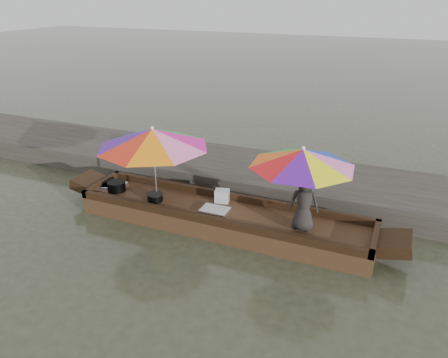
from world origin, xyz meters
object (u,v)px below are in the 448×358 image
at_px(tray_crayfish, 113,186).
at_px(charcoal_grill, 155,197).
at_px(umbrella_bow, 155,164).
at_px(umbrella_stern, 300,188).
at_px(cooking_pot, 117,186).
at_px(vendor, 304,203).
at_px(tray_scallop, 215,210).
at_px(supply_bag, 222,196).
at_px(boat_hull, 222,219).

distance_m(tray_crayfish, charcoal_grill, 1.18).
height_order(tray_crayfish, umbrella_bow, umbrella_bow).
relative_size(charcoal_grill, umbrella_stern, 0.17).
distance_m(cooking_pot, vendor, 4.10).
bearing_deg(umbrella_stern, cooking_pot, -179.76).
height_order(cooking_pot, vendor, vendor).
xyz_separation_m(vendor, umbrella_stern, (-0.10, 0.07, 0.24)).
relative_size(tray_scallop, supply_bag, 1.95).
bearing_deg(tray_crayfish, vendor, -1.50).
distance_m(boat_hull, umbrella_bow, 1.76).
distance_m(boat_hull, tray_crayfish, 2.63).
bearing_deg(boat_hull, umbrella_stern, 0.00).
relative_size(supply_bag, umbrella_bow, 0.12).
height_order(boat_hull, umbrella_bow, umbrella_bow).
relative_size(vendor, umbrella_stern, 0.57).
relative_size(supply_bag, umbrella_stern, 0.15).
bearing_deg(umbrella_bow, boat_hull, 0.00).
bearing_deg(vendor, umbrella_stern, -39.55).
bearing_deg(vendor, umbrella_bow, -7.71).
relative_size(supply_bag, vendor, 0.26).
distance_m(boat_hull, charcoal_grill, 1.47).
bearing_deg(umbrella_bow, tray_crayfish, 177.82).
xyz_separation_m(boat_hull, vendor, (1.61, -0.07, 0.71)).
xyz_separation_m(charcoal_grill, umbrella_bow, (-0.03, 0.11, 0.70)).
distance_m(cooking_pot, charcoal_grill, 1.03).
height_order(vendor, umbrella_bow, umbrella_bow).
height_order(cooking_pot, charcoal_grill, cooking_pot).
xyz_separation_m(tray_scallop, charcoal_grill, (-1.33, -0.04, 0.04)).
bearing_deg(umbrella_bow, charcoal_grill, -74.80).
height_order(boat_hull, tray_crayfish, tray_crayfish).
xyz_separation_m(boat_hull, umbrella_stern, (1.51, 0.00, 0.95)).
distance_m(tray_scallop, charcoal_grill, 1.33).
relative_size(tray_crayfish, umbrella_bow, 0.24).
height_order(vendor, umbrella_stern, umbrella_stern).
height_order(charcoal_grill, umbrella_bow, umbrella_bow).
xyz_separation_m(umbrella_bow, umbrella_stern, (2.99, 0.00, 0.00)).
xyz_separation_m(tray_crayfish, vendor, (4.23, -0.11, 0.49)).
bearing_deg(tray_scallop, charcoal_grill, -178.22).
height_order(boat_hull, charcoal_grill, charcoal_grill).
bearing_deg(boat_hull, cooking_pot, -179.62).
height_order(boat_hull, cooking_pot, cooking_pot).
bearing_deg(umbrella_bow, cooking_pot, -179.05).
distance_m(boat_hull, vendor, 1.76).
height_order(tray_scallop, umbrella_stern, umbrella_stern).
relative_size(tray_scallop, umbrella_bow, 0.24).
height_order(charcoal_grill, vendor, vendor).
bearing_deg(vendor, cooking_pot, -7.18).
relative_size(tray_crayfish, charcoal_grill, 1.75).
bearing_deg(charcoal_grill, vendor, 0.82).
xyz_separation_m(cooking_pot, supply_bag, (2.30, 0.40, 0.03)).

